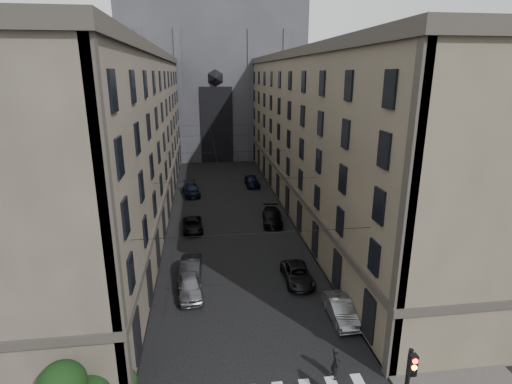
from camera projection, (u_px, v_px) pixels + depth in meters
name	position (u px, v px, depth m)	size (l,w,h in m)	color
sidewalk_left	(141.00, 213.00, 48.51)	(7.00, 80.00, 0.15)	#383533
sidewalk_right	(309.00, 205.00, 51.22)	(7.00, 80.00, 0.15)	#383533
building_left	(108.00, 137.00, 45.47)	(13.60, 60.60, 18.85)	#4C453A
building_right	(335.00, 133.00, 48.94)	(13.60, 60.60, 18.85)	brown
gothic_tower	(213.00, 66.00, 81.76)	(35.00, 23.00, 58.00)	#2D2D33
tram_wires	(226.00, 153.00, 47.46)	(14.00, 60.00, 0.43)	black
car_left_near	(190.00, 286.00, 30.52)	(1.85, 4.60, 1.57)	slate
car_left_midnear	(190.00, 269.00, 33.06)	(1.64, 4.71, 1.55)	black
car_left_midfar	(193.00, 225.00, 43.09)	(2.11, 4.57, 1.27)	black
car_left_far	(191.00, 190.00, 55.62)	(2.09, 5.14, 1.49)	black
car_right_near	(340.00, 310.00, 27.56)	(1.50, 4.30, 1.42)	gray
car_right_midnear	(298.00, 274.00, 32.48)	(2.16, 4.69, 1.30)	black
car_right_midfar	(272.00, 217.00, 45.19)	(2.15, 5.29, 1.54)	black
car_right_far	(252.00, 181.00, 60.00)	(1.92, 4.77, 1.63)	black
pedestrian	(336.00, 363.00, 22.11)	(0.72, 0.47, 1.98)	black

